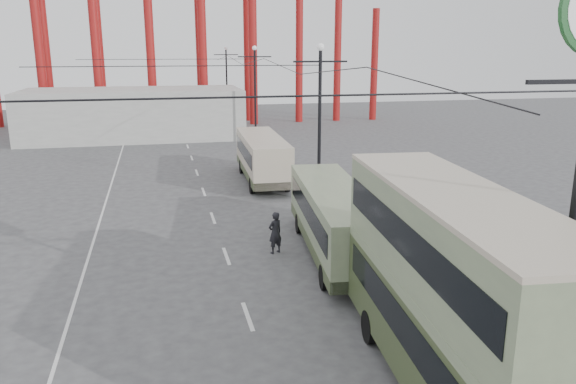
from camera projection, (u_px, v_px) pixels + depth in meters
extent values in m
plane|color=#434345|center=(305.00, 376.00, 15.87)|extent=(160.00, 160.00, 0.00)
cube|color=silver|center=(208.00, 204.00, 33.58)|extent=(0.15, 82.00, 0.01)
cube|color=silver|center=(307.00, 194.00, 35.93)|extent=(0.12, 120.00, 0.01)
cube|color=silver|center=(105.00, 205.00, 33.20)|extent=(0.12, 120.00, 0.01)
cylinder|color=black|center=(570.00, 246.00, 13.16)|extent=(0.20, 0.20, 9.00)
cylinder|color=black|center=(319.00, 128.00, 32.98)|extent=(0.20, 0.20, 9.00)
cylinder|color=black|center=(318.00, 198.00, 34.03)|extent=(0.44, 0.44, 0.50)
cube|color=black|center=(320.00, 62.00, 32.04)|extent=(3.20, 0.10, 0.10)
sphere|color=white|center=(321.00, 47.00, 31.84)|extent=(0.44, 0.44, 0.44)
cylinder|color=black|center=(255.00, 97.00, 53.74)|extent=(0.20, 0.20, 9.00)
cylinder|color=black|center=(256.00, 141.00, 54.79)|extent=(0.44, 0.44, 0.50)
cube|color=black|center=(255.00, 57.00, 52.80)|extent=(3.20, 0.10, 0.10)
sphere|color=white|center=(255.00, 48.00, 52.61)|extent=(0.44, 0.44, 0.44)
cylinder|color=black|center=(227.00, 84.00, 74.50)|extent=(0.20, 0.20, 9.00)
cylinder|color=black|center=(228.00, 116.00, 75.55)|extent=(0.44, 0.44, 0.50)
cube|color=black|center=(226.00, 55.00, 73.57)|extent=(3.20, 0.10, 0.10)
sphere|color=white|center=(226.00, 48.00, 73.37)|extent=(0.44, 0.44, 0.44)
cylinder|color=maroon|center=(34.00, 6.00, 60.92)|extent=(1.00, 1.00, 27.00)
cylinder|color=maroon|center=(41.00, 9.00, 64.70)|extent=(1.00, 1.00, 27.00)
cylinder|color=maroon|center=(338.00, 33.00, 70.19)|extent=(0.90, 0.90, 22.00)
cylinder|color=maroon|center=(374.00, 65.00, 72.27)|extent=(0.90, 0.90, 14.00)
cube|color=#A2A29D|center=(134.00, 114.00, 58.29)|extent=(22.00, 10.00, 5.00)
cube|color=#394726|center=(446.00, 335.00, 14.65)|extent=(3.57, 10.67, 2.30)
cube|color=black|center=(448.00, 319.00, 14.53)|extent=(3.42, 8.59, 0.94)
cube|color=gray|center=(450.00, 289.00, 14.32)|extent=(3.59, 10.67, 0.31)
cube|color=gray|center=(454.00, 240.00, 14.00)|extent=(3.57, 10.67, 2.30)
cube|color=black|center=(454.00, 237.00, 13.97)|extent=(3.55, 10.05, 0.89)
cube|color=#BAAC96|center=(457.00, 193.00, 13.70)|extent=(3.59, 10.67, 0.13)
cylinder|color=black|center=(370.00, 327.00, 17.60)|extent=(0.39, 1.07, 1.05)
cylinder|color=black|center=(442.00, 322.00, 17.91)|extent=(0.39, 1.07, 1.05)
cube|color=gray|center=(334.00, 218.00, 24.86)|extent=(3.62, 11.05, 2.37)
cube|color=black|center=(335.00, 209.00, 24.76)|extent=(3.53, 9.88, 0.94)
cube|color=#394726|center=(334.00, 238.00, 25.09)|extent=(3.65, 11.05, 0.49)
cube|color=gray|center=(335.00, 190.00, 24.55)|extent=(3.64, 11.05, 0.16)
cylinder|color=black|center=(300.00, 225.00, 27.97)|extent=(0.38, 1.01, 0.99)
cylinder|color=black|center=(343.00, 223.00, 28.23)|extent=(0.38, 1.01, 0.99)
cylinder|color=black|center=(323.00, 275.00, 21.71)|extent=(0.38, 1.01, 0.99)
cylinder|color=black|center=(379.00, 272.00, 21.97)|extent=(0.38, 1.01, 0.99)
cube|color=#BAAC96|center=(262.00, 156.00, 38.91)|extent=(2.95, 10.25, 2.44)
cube|color=black|center=(262.00, 150.00, 38.81)|extent=(2.94, 9.03, 0.96)
cube|color=#394726|center=(262.00, 170.00, 39.15)|extent=(2.98, 10.25, 0.51)
cube|color=#BAAC96|center=(262.00, 138.00, 38.59)|extent=(2.97, 10.25, 0.16)
cylinder|color=black|center=(242.00, 167.00, 41.53)|extent=(0.33, 1.03, 1.02)
cylinder|color=black|center=(273.00, 166.00, 41.94)|extent=(0.33, 1.03, 1.02)
cylinder|color=black|center=(252.00, 185.00, 36.12)|extent=(0.33, 1.03, 1.02)
cylinder|color=black|center=(287.00, 183.00, 36.53)|extent=(0.33, 1.03, 1.02)
imported|color=black|center=(275.00, 233.00, 25.25)|extent=(0.84, 0.72, 1.93)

